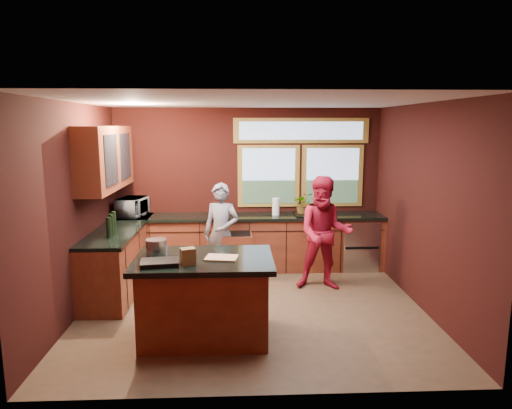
{
  "coord_description": "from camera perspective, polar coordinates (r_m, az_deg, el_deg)",
  "views": [
    {
      "loc": [
        -0.21,
        -5.76,
        2.42
      ],
      "look_at": [
        0.06,
        0.4,
        1.34
      ],
      "focal_mm": 32.0,
      "sensor_mm": 36.0,
      "label": 1
    }
  ],
  "objects": [
    {
      "name": "potted_plant",
      "position": [
        7.71,
        5.93,
        0.16
      ],
      "size": [
        0.33,
        0.29,
        0.37
      ],
      "primitive_type": "imported",
      "color": "#999999",
      "rests_on": "back_counter"
    },
    {
      "name": "paper_towel",
      "position": [
        7.61,
        2.49,
        -0.27
      ],
      "size": [
        0.12,
        0.12,
        0.28
      ],
      "primitive_type": "cylinder",
      "color": "white",
      "rests_on": "back_counter"
    },
    {
      "name": "back_counter",
      "position": [
        7.72,
        0.59,
        -4.72
      ],
      "size": [
        4.5,
        0.64,
        0.93
      ],
      "color": "#5B2315",
      "rests_on": "floor"
    },
    {
      "name": "cutting_board",
      "position": [
        5.13,
        -4.33,
        -6.66
      ],
      "size": [
        0.39,
        0.3,
        0.02
      ],
      "primitive_type": "cube",
      "rotation": [
        0.0,
        0.0,
        -0.16
      ],
      "color": "tan",
      "rests_on": "island"
    },
    {
      "name": "left_counter",
      "position": [
        7.11,
        -16.7,
        -6.42
      ],
      "size": [
        0.64,
        2.3,
        0.93
      ],
      "color": "#5B2315",
      "rests_on": "floor"
    },
    {
      "name": "person_red",
      "position": [
        6.78,
        8.58,
        -3.59
      ],
      "size": [
        0.9,
        0.74,
        1.69
      ],
      "primitive_type": "imported",
      "rotation": [
        0.0,
        0.0,
        -0.14
      ],
      "color": "#A31328",
      "rests_on": "floor"
    },
    {
      "name": "microwave",
      "position": [
        7.77,
        -15.21,
        -0.3
      ],
      "size": [
        0.48,
        0.62,
        0.31
      ],
      "primitive_type": "imported",
      "rotation": [
        0.0,
        0.0,
        1.37
      ],
      "color": "#999999",
      "rests_on": "left_counter"
    },
    {
      "name": "floor",
      "position": [
        6.25,
        -0.42,
        -12.81
      ],
      "size": [
        4.5,
        4.5,
        0.0
      ],
      "primitive_type": "plane",
      "color": "brown",
      "rests_on": "ground"
    },
    {
      "name": "room_shell",
      "position": [
        6.13,
        -6.16,
        4.08
      ],
      "size": [
        4.52,
        4.02,
        2.71
      ],
      "color": "black",
      "rests_on": "ground"
    },
    {
      "name": "island",
      "position": [
        5.34,
        -6.43,
        -11.42
      ],
      "size": [
        1.55,
        1.05,
        0.95
      ],
      "color": "#5B2315",
      "rests_on": "floor"
    },
    {
      "name": "black_tray",
      "position": [
        5.0,
        -11.93,
        -7.12
      ],
      "size": [
        0.43,
        0.33,
        0.05
      ],
      "primitive_type": "cube",
      "rotation": [
        0.0,
        0.0,
        0.14
      ],
      "color": "black",
      "rests_on": "island"
    },
    {
      "name": "paper_bag",
      "position": [
        4.94,
        -8.5,
        -6.43
      ],
      "size": [
        0.18,
        0.16,
        0.18
      ],
      "primitive_type": "cube",
      "rotation": [
        0.0,
        0.0,
        0.34
      ],
      "color": "brown",
      "rests_on": "island"
    },
    {
      "name": "stock_pot",
      "position": [
        5.37,
        -12.33,
        -5.2
      ],
      "size": [
        0.24,
        0.24,
        0.18
      ],
      "primitive_type": "cylinder",
      "color": "#B8B9BE",
      "rests_on": "island"
    },
    {
      "name": "person_grey",
      "position": [
        7.05,
        -4.35,
        -3.58
      ],
      "size": [
        0.65,
        0.54,
        1.55
      ],
      "primitive_type": "imported",
      "rotation": [
        0.0,
        0.0,
        -0.34
      ],
      "color": "slate",
      "rests_on": "floor"
    }
  ]
}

